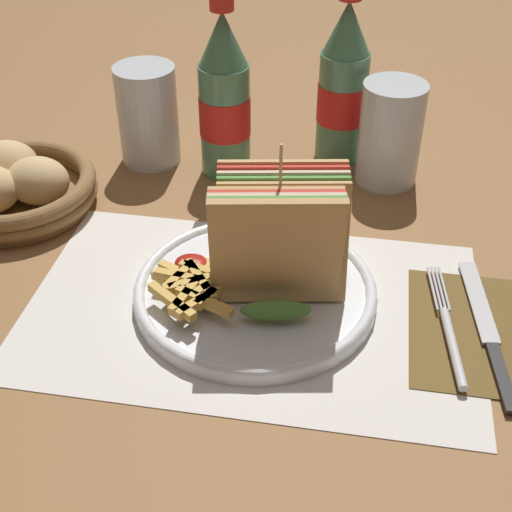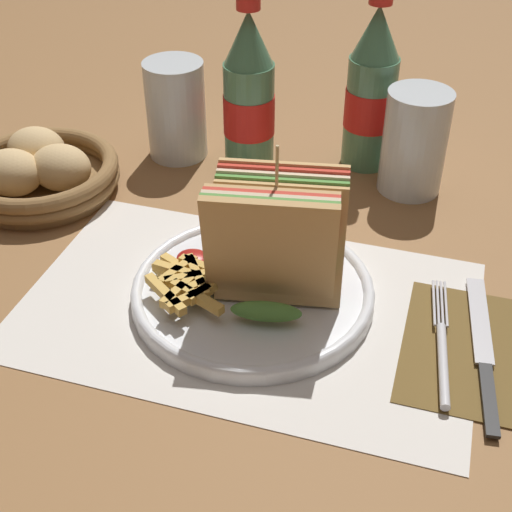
% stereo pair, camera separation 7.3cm
% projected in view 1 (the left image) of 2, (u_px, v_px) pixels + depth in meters
% --- Properties ---
extents(ground_plane, '(4.00, 4.00, 0.00)m').
position_uv_depth(ground_plane, '(251.00, 315.00, 0.72)').
color(ground_plane, olive).
extents(placemat, '(0.46, 0.29, 0.00)m').
position_uv_depth(placemat, '(257.00, 309.00, 0.73)').
color(placemat, silver).
rests_on(placemat, ground_plane).
extents(plate_main, '(0.25, 0.25, 0.02)m').
position_uv_depth(plate_main, '(253.00, 290.00, 0.74)').
color(plate_main, white).
rests_on(plate_main, ground_plane).
extents(club_sandwich, '(0.14, 0.11, 0.17)m').
position_uv_depth(club_sandwich, '(279.00, 240.00, 0.69)').
color(club_sandwich, tan).
rests_on(club_sandwich, plate_main).
extents(fries_pile, '(0.10, 0.10, 0.02)m').
position_uv_depth(fries_pile, '(195.00, 286.00, 0.71)').
color(fries_pile, gold).
rests_on(fries_pile, plate_main).
extents(ketchup_blob, '(0.04, 0.03, 0.01)m').
position_uv_depth(ketchup_blob, '(191.00, 263.00, 0.75)').
color(ketchup_blob, maroon).
rests_on(ketchup_blob, plate_main).
extents(napkin, '(0.11, 0.18, 0.00)m').
position_uv_depth(napkin, '(466.00, 329.00, 0.70)').
color(napkin, brown).
rests_on(napkin, ground_plane).
extents(fork, '(0.03, 0.18, 0.01)m').
position_uv_depth(fork, '(450.00, 334.00, 0.69)').
color(fork, silver).
rests_on(fork, napkin).
extents(knife, '(0.04, 0.21, 0.00)m').
position_uv_depth(knife, '(488.00, 331.00, 0.70)').
color(knife, black).
rests_on(knife, napkin).
extents(coke_bottle_near, '(0.07, 0.07, 0.24)m').
position_uv_depth(coke_bottle_near, '(224.00, 100.00, 0.89)').
color(coke_bottle_near, '#4C7F5B').
rests_on(coke_bottle_near, ground_plane).
extents(coke_bottle_far, '(0.07, 0.07, 0.24)m').
position_uv_depth(coke_bottle_far, '(343.00, 87.00, 0.92)').
color(coke_bottle_far, '#4C7F5B').
rests_on(coke_bottle_far, ground_plane).
extents(glass_near, '(0.08, 0.08, 0.13)m').
position_uv_depth(glass_near, '(389.00, 139.00, 0.90)').
color(glass_near, silver).
rests_on(glass_near, ground_plane).
extents(glass_far, '(0.08, 0.08, 0.13)m').
position_uv_depth(glass_far, '(148.00, 115.00, 0.94)').
color(glass_far, silver).
rests_on(glass_far, ground_plane).
extents(bread_basket, '(0.20, 0.20, 0.07)m').
position_uv_depth(bread_basket, '(14.00, 186.00, 0.87)').
color(bread_basket, olive).
rests_on(bread_basket, ground_plane).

